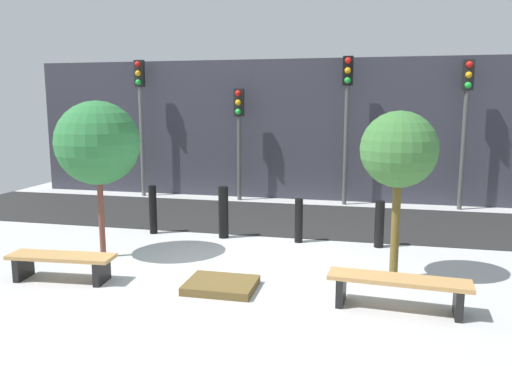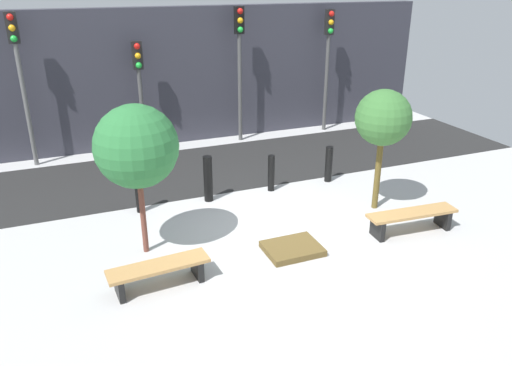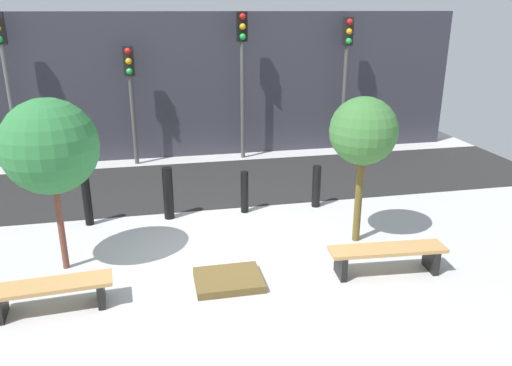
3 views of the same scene
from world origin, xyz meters
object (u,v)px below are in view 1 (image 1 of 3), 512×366
object	(u,v)px
bollard_center	(299,221)
traffic_light_mid_west	(239,123)
traffic_light_west	(140,104)
planter_bed	(221,285)
tree_behind_right_bench	(399,151)
bench_right	(398,286)
bollard_right	(379,224)
traffic_light_mid_east	(347,104)
traffic_light_east	(466,108)
bollard_left	(223,212)
bollard_far_left	(153,210)
tree_behind_left_bench	(98,143)
bench_left	(62,262)

from	to	relation	value
bollard_center	traffic_light_mid_west	bearing A→B (deg)	119.56
bollard_center	traffic_light_west	distance (m)	7.15
planter_bed	tree_behind_right_bench	xyz separation A→B (m)	(2.60, 1.07, 2.03)
bench_right	bollard_right	distance (m)	3.07
traffic_light_west	bollard_right	bearing A→B (deg)	-30.46
traffic_light_west	traffic_light_mid_east	xyz separation A→B (m)	(6.10, -0.00, -0.00)
traffic_light_mid_west	traffic_light_east	world-z (taller)	traffic_light_east
bollard_left	bollard_far_left	bearing A→B (deg)	180.00
bollard_left	traffic_light_mid_east	bearing A→B (deg)	60.45
planter_bed	bollard_right	size ratio (longest dim) A/B	1.14
bollard_right	bench_right	bearing A→B (deg)	-86.20
traffic_light_west	bollard_left	bearing A→B (deg)	-47.38
bench_right	tree_behind_left_bench	size ratio (longest dim) A/B	0.68
bench_right	tree_behind_left_bench	bearing A→B (deg)	170.41
bench_left	tree_behind_left_bench	bearing A→B (deg)	85.84
tree_behind_left_bench	traffic_light_east	size ratio (longest dim) A/B	0.73
traffic_light_west	traffic_light_mid_west	distance (m)	3.10
bollard_far_left	traffic_light_mid_east	size ratio (longest dim) A/B	0.26
bollard_far_left	traffic_light_mid_east	distance (m)	6.11
tree_behind_right_bench	bollard_left	xyz separation A→B (m)	(-3.40, 1.79, -1.54)
bollard_center	traffic_light_mid_west	world-z (taller)	traffic_light_mid_west
bollard_left	traffic_light_mid_east	distance (m)	5.22
traffic_light_west	bollard_far_left	bearing A→B (deg)	-62.08
planter_bed	traffic_light_west	distance (m)	8.77
bench_left	bollard_left	xyz separation A→B (m)	(1.80, 3.06, 0.24)
traffic_light_east	traffic_light_mid_west	bearing A→B (deg)	-179.99
traffic_light_east	bench_right	bearing A→B (deg)	-105.38
bollard_left	bollard_right	bearing A→B (deg)	0.00
traffic_light_mid_east	tree_behind_right_bench	bearing A→B (deg)	-79.61
bollard_right	traffic_light_west	size ratio (longest dim) A/B	0.23
tree_behind_right_bench	tree_behind_left_bench	bearing A→B (deg)	-180.00
tree_behind_right_bench	traffic_light_east	distance (m)	6.24
bollard_right	traffic_light_mid_east	bearing A→B (deg)	102.06
tree_behind_left_bench	tree_behind_right_bench	bearing A→B (deg)	0.00
bollard_right	traffic_light_mid_east	distance (m)	4.80
planter_bed	traffic_light_east	bearing A→B (deg)	56.69
bollard_far_left	bollard_right	xyz separation A→B (m)	(4.80, 0.00, -0.06)
bollard_far_left	traffic_light_mid_east	world-z (taller)	traffic_light_mid_east
traffic_light_mid_east	traffic_light_east	bearing A→B (deg)	-0.01
bench_left	traffic_light_east	distance (m)	10.42
bollard_right	traffic_light_west	distance (m)	8.42
tree_behind_right_bench	traffic_light_mid_west	distance (m)	7.19
bench_right	traffic_light_west	bearing A→B (deg)	139.22
traffic_light_mid_west	planter_bed	bearing A→B (deg)	-77.64
traffic_light_east	bollard_left	bearing A→B (deg)	-142.65
traffic_light_mid_east	traffic_light_east	distance (m)	3.05
bench_left	bollard_left	distance (m)	3.56
bench_left	traffic_light_west	distance (m)	7.83
bench_left	traffic_light_mid_west	world-z (taller)	traffic_light_mid_west
bench_left	bollard_far_left	size ratio (longest dim) A/B	1.64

